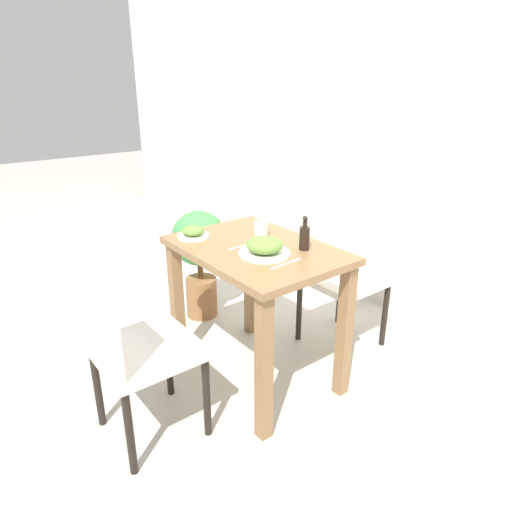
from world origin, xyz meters
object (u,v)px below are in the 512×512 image
object	(u,v)px
chair_far	(354,264)
chair_near	(128,342)
food_plate	(265,247)
drink_cup	(261,228)
potted_plant_left	(199,251)
side_plate	(193,232)
sauce_bottle	(304,237)

from	to	relation	value
chair_far	chair_near	bearing A→B (deg)	-90.54
food_plate	drink_cup	xyz separation A→B (m)	(-0.23, 0.16, -0.00)
food_plate	potted_plant_left	bearing A→B (deg)	169.66
food_plate	drink_cup	world-z (taller)	food_plate
chair_far	side_plate	distance (m)	0.98
chair_near	side_plate	distance (m)	0.70
chair_near	sauce_bottle	world-z (taller)	sauce_bottle
chair_far	food_plate	xyz separation A→B (m)	(0.06, -0.73, 0.29)
sauce_bottle	potted_plant_left	size ratio (longest dim) A/B	0.23
food_plate	sauce_bottle	bearing A→B (deg)	72.26
drink_cup	sauce_bottle	xyz separation A→B (m)	(0.30, 0.03, 0.03)
chair_near	potted_plant_left	size ratio (longest dim) A/B	1.21
food_plate	potted_plant_left	size ratio (longest dim) A/B	0.33
side_plate	chair_far	bearing A→B (deg)	67.25
chair_near	drink_cup	bearing A→B (deg)	-79.01
chair_far	drink_cup	bearing A→B (deg)	-107.30
side_plate	drink_cup	size ratio (longest dim) A/B	2.20
chair_far	sauce_bottle	xyz separation A→B (m)	(0.12, -0.53, 0.31)
food_plate	drink_cup	size ratio (longest dim) A/B	3.23
sauce_bottle	chair_far	bearing A→B (deg)	102.75
side_plate	sauce_bottle	bearing A→B (deg)	34.46
food_plate	side_plate	xyz separation A→B (m)	(-0.42, -0.14, -0.01)
chair_near	chair_far	size ratio (longest dim) A/B	1.00
chair_near	potted_plant_left	bearing A→B (deg)	-45.97
chair_near	food_plate	distance (m)	0.73
drink_cup	sauce_bottle	size ratio (longest dim) A/B	0.45
food_plate	sauce_bottle	xyz separation A→B (m)	(0.06, 0.19, 0.03)
food_plate	potted_plant_left	xyz separation A→B (m)	(-0.87, 0.16, -0.32)
chair_far	side_plate	world-z (taller)	chair_far
drink_cup	potted_plant_left	world-z (taller)	drink_cup
drink_cup	potted_plant_left	bearing A→B (deg)	-179.68
drink_cup	sauce_bottle	bearing A→B (deg)	6.02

